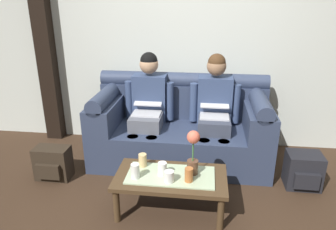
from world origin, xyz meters
The scene contains 15 objects.
ground_plane centered at (0.00, 0.00, 0.00)m, with size 14.00×14.00×0.00m, color #382619.
back_wall_patterned centered at (0.00, 1.70, 1.45)m, with size 6.00×0.12×2.90m, color silver.
timber_pillar centered at (-1.73, 1.58, 1.45)m, with size 0.20×0.20×2.90m, color black.
couch centered at (0.00, 1.17, 0.38)m, with size 1.95×0.88×0.96m.
person_left centered at (-0.37, 1.17, 0.66)m, with size 0.56×0.67×1.22m.
person_right centered at (0.37, 1.17, 0.66)m, with size 0.56×0.67×1.22m.
coffee_table centered at (0.00, 0.18, 0.30)m, with size 0.96×0.52×0.36m.
flower_vase centered at (0.18, 0.23, 0.57)m, with size 0.11×0.11×0.40m.
cup_near_left centered at (-0.29, 0.10, 0.42)m, with size 0.07×0.07×0.13m, color white.
cup_near_right centered at (0.00, 0.07, 0.41)m, with size 0.08×0.08×0.10m, color white.
cup_far_center centered at (-0.07, 0.17, 0.42)m, with size 0.08×0.08×0.12m, color white.
cup_far_left centered at (0.16, 0.10, 0.42)m, with size 0.07×0.07×0.12m, color #B26633.
cup_far_right centered at (-0.27, 0.30, 0.42)m, with size 0.07×0.07×0.12m, color #DBB77A.
backpack_right centered at (1.26, 0.71, 0.18)m, with size 0.33×0.30×0.35m.
backpack_left centered at (-1.28, 0.55, 0.17)m, with size 0.35×0.25×0.35m.
Camera 1 is at (0.27, -2.16, 1.80)m, focal length 33.78 mm.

